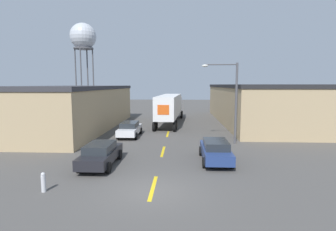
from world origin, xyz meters
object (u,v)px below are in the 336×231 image
(semi_truck, at_px, (170,106))
(parked_car_right_near, at_px, (216,150))
(water_tower, at_px, (83,38))
(fire_hydrant, at_px, (43,182))
(parked_car_left_far, at_px, (130,129))
(street_lamp, at_px, (231,96))
(parked_car_left_near, at_px, (101,154))

(semi_truck, height_order, parked_car_right_near, semi_truck)
(water_tower, xyz_separation_m, fire_hydrant, (14.80, -45.84, -15.05))
(parked_car_left_far, bearing_deg, street_lamp, -15.89)
(parked_car_left_near, distance_m, water_tower, 47.00)
(parked_car_left_near, xyz_separation_m, street_lamp, (9.65, 6.97, 3.48))
(water_tower, bearing_deg, parked_car_left_far, -62.80)
(parked_car_left_near, bearing_deg, street_lamp, 35.84)
(semi_truck, bearing_deg, parked_car_left_far, -107.81)
(parked_car_right_near, bearing_deg, semi_truck, 102.11)
(parked_car_left_far, relative_size, fire_hydrant, 4.82)
(semi_truck, relative_size, parked_car_left_near, 3.13)
(parked_car_right_near, height_order, water_tower, water_tower)
(parked_car_right_near, xyz_separation_m, street_lamp, (2.04, 5.68, 3.48))
(parked_car_left_far, height_order, water_tower, water_tower)
(parked_car_right_near, xyz_separation_m, water_tower, (-23.96, 40.24, 14.74))
(parked_car_left_near, bearing_deg, semi_truck, 78.95)
(parked_car_left_far, relative_size, street_lamp, 0.67)
(parked_car_left_far, xyz_separation_m, parked_car_left_near, (0.00, -9.72, 0.00))
(fire_hydrant, bearing_deg, water_tower, 107.90)
(street_lamp, bearing_deg, water_tower, 126.96)
(parked_car_right_near, xyz_separation_m, fire_hydrant, (-9.15, -5.60, -0.30))
(parked_car_left_near, bearing_deg, parked_car_right_near, 9.61)
(semi_truck, relative_size, street_lamp, 2.08)
(semi_truck, relative_size, parked_car_left_far, 3.13)
(parked_car_left_near, relative_size, water_tower, 0.26)
(parked_car_left_far, height_order, street_lamp, street_lamp)
(semi_truck, bearing_deg, water_tower, 135.77)
(parked_car_left_far, xyz_separation_m, street_lamp, (9.65, -2.75, 3.48))
(parked_car_left_near, relative_size, fire_hydrant, 4.82)
(street_lamp, distance_m, fire_hydrant, 16.34)
(semi_truck, bearing_deg, parked_car_left_near, -97.33)
(semi_truck, distance_m, parked_car_left_near, 19.67)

